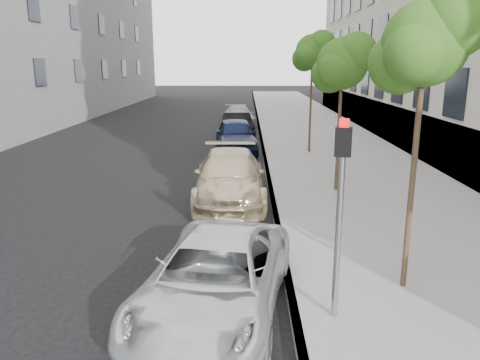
{
  "coord_description": "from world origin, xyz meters",
  "views": [
    {
      "loc": [
        0.4,
        -6.18,
        4.0
      ],
      "look_at": [
        0.26,
        3.77,
        1.5
      ],
      "focal_mm": 35.0,
      "sensor_mm": 36.0,
      "label": 1
    }
  ],
  "objects_px": {
    "sedan_black": "(238,124)",
    "sedan_rear": "(239,116)",
    "signal_pole": "(340,197)",
    "tree_near": "(427,44)",
    "sedan_blue": "(236,135)",
    "minivan": "(215,279)",
    "tree_mid": "(343,64)",
    "suv": "(230,177)",
    "tree_far": "(313,51)"
  },
  "relations": [
    {
      "from": "sedan_blue",
      "to": "sedan_rear",
      "type": "relative_size",
      "value": 1.04
    },
    {
      "from": "tree_mid",
      "to": "suv",
      "type": "bearing_deg",
      "value": -167.57
    },
    {
      "from": "tree_mid",
      "to": "sedan_rear",
      "type": "distance_m",
      "value": 17.34
    },
    {
      "from": "sedan_blue",
      "to": "sedan_rear",
      "type": "distance_m",
      "value": 9.46
    },
    {
      "from": "tree_far",
      "to": "sedan_blue",
      "type": "bearing_deg",
      "value": 167.78
    },
    {
      "from": "signal_pole",
      "to": "sedan_blue",
      "type": "relative_size",
      "value": 0.7
    },
    {
      "from": "minivan",
      "to": "sedan_rear",
      "type": "xyz_separation_m",
      "value": [
        0.0,
        23.97,
        -0.01
      ]
    },
    {
      "from": "sedan_blue",
      "to": "signal_pole",
      "type": "bearing_deg",
      "value": -87.94
    },
    {
      "from": "minivan",
      "to": "sedan_rear",
      "type": "relative_size",
      "value": 1.07
    },
    {
      "from": "suv",
      "to": "tree_far",
      "type": "bearing_deg",
      "value": 63.79
    },
    {
      "from": "tree_mid",
      "to": "suv",
      "type": "height_order",
      "value": "tree_mid"
    },
    {
      "from": "minivan",
      "to": "suv",
      "type": "bearing_deg",
      "value": 99.57
    },
    {
      "from": "signal_pole",
      "to": "tree_near",
      "type": "bearing_deg",
      "value": 48.47
    },
    {
      "from": "tree_mid",
      "to": "tree_far",
      "type": "distance_m",
      "value": 6.52
    },
    {
      "from": "tree_mid",
      "to": "sedan_blue",
      "type": "distance_m",
      "value": 8.58
    },
    {
      "from": "tree_mid",
      "to": "minivan",
      "type": "relative_size",
      "value": 1.04
    },
    {
      "from": "tree_far",
      "to": "sedan_black",
      "type": "relative_size",
      "value": 1.33
    },
    {
      "from": "tree_mid",
      "to": "sedan_black",
      "type": "relative_size",
      "value": 1.21
    },
    {
      "from": "sedan_blue",
      "to": "sedan_rear",
      "type": "xyz_separation_m",
      "value": [
        -0.0,
        9.46,
        -0.14
      ]
    },
    {
      "from": "signal_pole",
      "to": "minivan",
      "type": "height_order",
      "value": "signal_pole"
    },
    {
      "from": "sedan_black",
      "to": "sedan_rear",
      "type": "bearing_deg",
      "value": 80.65
    },
    {
      "from": "signal_pole",
      "to": "minivan",
      "type": "relative_size",
      "value": 0.68
    },
    {
      "from": "minivan",
      "to": "sedan_blue",
      "type": "relative_size",
      "value": 1.02
    },
    {
      "from": "suv",
      "to": "sedan_rear",
      "type": "bearing_deg",
      "value": 88.49
    },
    {
      "from": "tree_far",
      "to": "sedan_blue",
      "type": "xyz_separation_m",
      "value": [
        -3.33,
        0.72,
        -3.71
      ]
    },
    {
      "from": "tree_mid",
      "to": "sedan_rear",
      "type": "height_order",
      "value": "tree_mid"
    },
    {
      "from": "tree_mid",
      "to": "sedan_black",
      "type": "bearing_deg",
      "value": 105.5
    },
    {
      "from": "minivan",
      "to": "sedan_black",
      "type": "height_order",
      "value": "sedan_black"
    },
    {
      "from": "suv",
      "to": "sedan_blue",
      "type": "bearing_deg",
      "value": 88.49
    },
    {
      "from": "tree_near",
      "to": "sedan_rear",
      "type": "bearing_deg",
      "value": 98.17
    },
    {
      "from": "tree_near",
      "to": "minivan",
      "type": "distance_m",
      "value": 5.01
    },
    {
      "from": "sedan_black",
      "to": "sedan_blue",
      "type": "bearing_deg",
      "value": -99.35
    },
    {
      "from": "tree_near",
      "to": "suv",
      "type": "xyz_separation_m",
      "value": [
        -3.33,
        5.77,
        -3.57
      ]
    },
    {
      "from": "sedan_rear",
      "to": "tree_near",
      "type": "bearing_deg",
      "value": -89.52
    },
    {
      "from": "tree_near",
      "to": "signal_pole",
      "type": "relative_size",
      "value": 1.61
    },
    {
      "from": "tree_near",
      "to": "minivan",
      "type": "relative_size",
      "value": 1.1
    },
    {
      "from": "tree_near",
      "to": "tree_mid",
      "type": "bearing_deg",
      "value": 90.0
    },
    {
      "from": "minivan",
      "to": "tree_near",
      "type": "bearing_deg",
      "value": 22.94
    },
    {
      "from": "tree_far",
      "to": "signal_pole",
      "type": "relative_size",
      "value": 1.68
    },
    {
      "from": "tree_near",
      "to": "suv",
      "type": "bearing_deg",
      "value": 119.98
    },
    {
      "from": "tree_far",
      "to": "minivan",
      "type": "distance_m",
      "value": 14.7
    },
    {
      "from": "tree_near",
      "to": "signal_pole",
      "type": "height_order",
      "value": "tree_near"
    },
    {
      "from": "signal_pole",
      "to": "tree_mid",
      "type": "bearing_deg",
      "value": 91.62
    },
    {
      "from": "sedan_blue",
      "to": "tree_near",
      "type": "bearing_deg",
      "value": -81.57
    },
    {
      "from": "tree_mid",
      "to": "minivan",
      "type": "distance_m",
      "value": 8.68
    },
    {
      "from": "sedan_blue",
      "to": "sedan_black",
      "type": "bearing_deg",
      "value": 84.8
    },
    {
      "from": "minivan",
      "to": "sedan_black",
      "type": "bearing_deg",
      "value": 99.57
    },
    {
      "from": "tree_near",
      "to": "sedan_rear",
      "type": "height_order",
      "value": "tree_near"
    },
    {
      "from": "sedan_black",
      "to": "suv",
      "type": "bearing_deg",
      "value": -99.35
    },
    {
      "from": "signal_pole",
      "to": "sedan_rear",
      "type": "xyz_separation_m",
      "value": [
        -1.88,
        24.23,
        -1.46
      ]
    }
  ]
}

